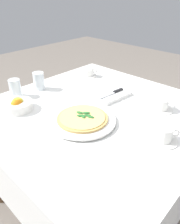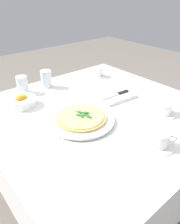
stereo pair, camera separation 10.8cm
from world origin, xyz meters
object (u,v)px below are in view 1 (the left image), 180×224
(coffee_cup_near_right, at_px, (161,105))
(water_glass_back_corner, at_px, (39,82))
(pizza_plate, at_px, (82,120))
(coffee_cup_center_back, at_px, (164,135))
(coffee_cup_left_edge, at_px, (88,72))
(citrus_bowl, at_px, (18,105))
(dinner_knife, at_px, (112,93))
(napkin_folded, at_px, (112,95))
(water_glass_near_left, at_px, (15,89))
(pizza, at_px, (82,118))

(coffee_cup_near_right, bearing_deg, water_glass_back_corner, -67.25)
(pizza_plate, xyz_separation_m, coffee_cup_center_back, (-0.14, 0.35, 0.02))
(coffee_cup_near_right, height_order, coffee_cup_center_back, coffee_cup_center_back)
(coffee_cup_left_edge, xyz_separation_m, citrus_bowl, (0.61, 0.07, -0.00))
(pizza_plate, height_order, dinner_knife, dinner_knife)
(pizza_plate, distance_m, coffee_cup_near_right, 0.43)
(water_glass_back_corner, distance_m, citrus_bowl, 0.27)
(dinner_knife, relative_size, citrus_bowl, 1.31)
(pizza_plate, bearing_deg, napkin_folded, -167.83)
(pizza_plate, xyz_separation_m, napkin_folded, (-0.32, -0.07, -0.00))
(water_glass_near_left, distance_m, napkin_folded, 0.58)
(coffee_cup_left_edge, distance_m, coffee_cup_center_back, 0.83)
(coffee_cup_left_edge, distance_m, water_glass_back_corner, 0.39)
(coffee_cup_center_back, bearing_deg, water_glass_back_corner, -86.39)
(coffee_cup_center_back, height_order, citrus_bowl, coffee_cup_center_back)
(pizza, height_order, dinner_knife, pizza)
(water_glass_back_corner, relative_size, napkin_folded, 0.48)
(pizza_plate, xyz_separation_m, dinner_knife, (-0.32, -0.07, 0.01))
(coffee_cup_center_back, relative_size, water_glass_near_left, 1.23)
(coffee_cup_left_edge, bearing_deg, citrus_bowl, 6.51)
(coffee_cup_center_back, bearing_deg, dinner_knife, -113.33)
(napkin_folded, bearing_deg, water_glass_near_left, -41.23)
(coffee_cup_near_right, relative_size, citrus_bowl, 0.88)
(coffee_cup_near_right, bearing_deg, coffee_cup_left_edge, -97.95)
(water_glass_back_corner, height_order, dinner_knife, water_glass_back_corner)
(dinner_knife, height_order, citrus_bowl, citrus_bowl)
(dinner_knife, bearing_deg, citrus_bowl, -24.40)
(pizza, height_order, water_glass_back_corner, water_glass_back_corner)
(napkin_folded, bearing_deg, coffee_cup_center_back, 72.12)
(dinner_knife, bearing_deg, napkin_folded, -180.00)
(water_glass_back_corner, distance_m, water_glass_near_left, 0.16)
(pizza_plate, bearing_deg, coffee_cup_left_edge, -138.60)
(pizza_plate, relative_size, coffee_cup_near_right, 2.45)
(coffee_cup_center_back, distance_m, water_glass_back_corner, 0.83)
(napkin_folded, bearing_deg, citrus_bowl, -23.93)
(pizza_plate, height_order, water_glass_back_corner, water_glass_back_corner)
(pizza_plate, relative_size, dinner_knife, 1.66)
(napkin_folded, bearing_deg, pizza, 17.97)
(pizza, relative_size, citrus_bowl, 1.64)
(coffee_cup_near_right, relative_size, coffee_cup_center_back, 1.02)
(pizza_plate, xyz_separation_m, water_glass_back_corner, (-0.08, -0.48, 0.04))
(coffee_cup_left_edge, relative_size, water_glass_near_left, 1.23)
(pizza_plate, height_order, water_glass_near_left, water_glass_near_left)
(water_glass_back_corner, bearing_deg, coffee_cup_center_back, 93.61)
(pizza, height_order, coffee_cup_left_edge, coffee_cup_left_edge)
(pizza, xyz_separation_m, coffee_cup_left_edge, (-0.46, -0.41, 0.01))
(pizza_plate, xyz_separation_m, pizza, (-0.00, 0.00, 0.01))
(water_glass_near_left, bearing_deg, water_glass_back_corner, 174.44)
(pizza, relative_size, napkin_folded, 1.06)
(napkin_folded, relative_size, dinner_knife, 1.18)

